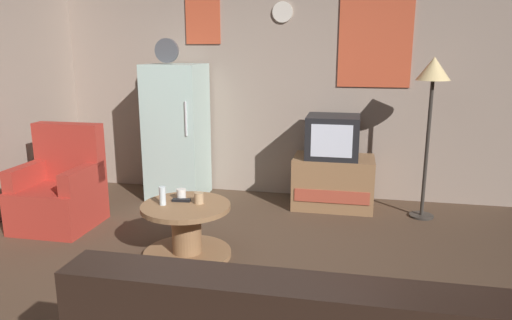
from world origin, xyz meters
name	(u,v)px	position (x,y,z in m)	size (l,w,h in m)	color
ground_plane	(219,292)	(0.00, 0.00, 0.00)	(12.00, 12.00, 0.00)	#4C3828
wall_with_art	(277,82)	(0.01, 2.45, 1.30)	(5.20, 0.12, 2.58)	gray
fridge	(177,132)	(-1.06, 2.05, 0.75)	(0.60, 0.62, 1.77)	silver
tv_stand	(333,182)	(0.69, 2.03, 0.27)	(0.84, 0.53, 0.55)	#8E6642
crt_tv	(333,137)	(0.67, 2.03, 0.77)	(0.54, 0.51, 0.44)	black
standing_lamp	(433,82)	(1.59, 1.89, 1.36)	(0.32, 0.32, 1.59)	#332D28
coffee_table	(187,231)	(-0.42, 0.52, 0.22)	(0.72, 0.72, 0.45)	#8E6642
wine_glass	(163,196)	(-0.59, 0.48, 0.52)	(0.05, 0.05, 0.15)	silver
mug_ceramic_white	(181,194)	(-0.50, 0.64, 0.49)	(0.08, 0.08, 0.09)	silver
mug_ceramic_tan	(199,198)	(-0.32, 0.57, 0.49)	(0.08, 0.08, 0.09)	tan
remote_control	(181,200)	(-0.48, 0.59, 0.46)	(0.15, 0.04, 0.02)	black
armchair	(60,191)	(-1.84, 0.97, 0.34)	(0.68, 0.68, 0.96)	#A52D23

